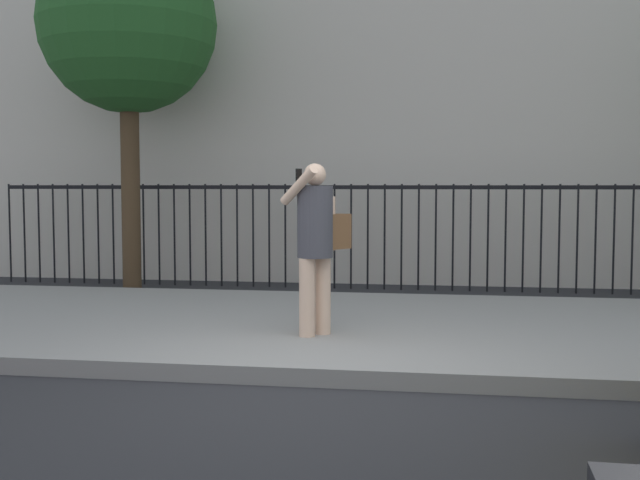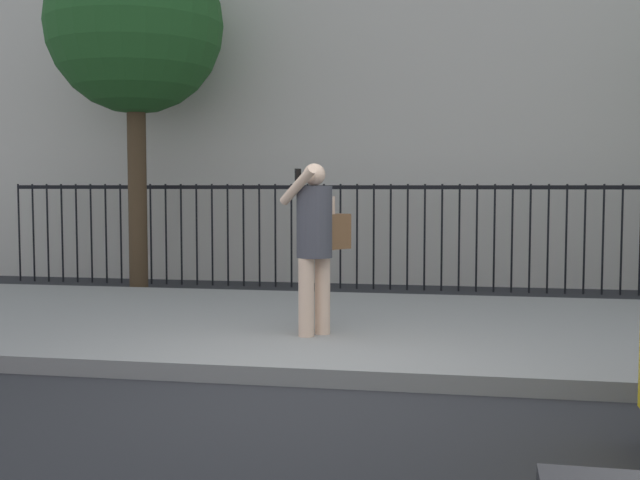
# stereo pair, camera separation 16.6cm
# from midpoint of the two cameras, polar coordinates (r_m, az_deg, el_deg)

# --- Properties ---
(ground_plane) EXTENTS (60.00, 60.00, 0.00)m
(ground_plane) POSITION_cam_midpoint_polar(r_m,az_deg,el_deg) (6.28, -0.28, -10.63)
(ground_plane) COLOR #28282B
(sidewalk) EXTENTS (28.00, 4.40, 0.15)m
(sidewalk) POSITION_cam_midpoint_polar(r_m,az_deg,el_deg) (8.39, 2.49, -6.38)
(sidewalk) COLOR gray
(sidewalk) RESTS_ON ground
(iron_fence) EXTENTS (12.03, 0.04, 1.60)m
(iron_fence) POSITION_cam_midpoint_polar(r_m,az_deg,el_deg) (11.94, 4.92, 1.28)
(iron_fence) COLOR black
(iron_fence) RESTS_ON ground
(pedestrian_on_phone) EXTENTS (0.66, 0.70, 1.64)m
(pedestrian_on_phone) POSITION_cam_midpoint_polar(r_m,az_deg,el_deg) (7.50, 0.38, 0.29)
(pedestrian_on_phone) COLOR beige
(pedestrian_on_phone) RESTS_ON sidewalk
(street_tree_near) EXTENTS (2.61, 2.61, 5.25)m
(street_tree_near) POSITION_cam_midpoint_polar(r_m,az_deg,el_deg) (12.34, -12.87, 14.79)
(street_tree_near) COLOR #4C3823
(street_tree_near) RESTS_ON ground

